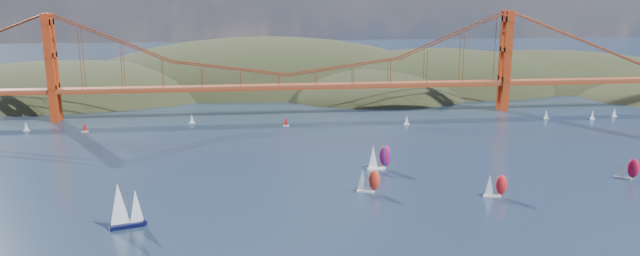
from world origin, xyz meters
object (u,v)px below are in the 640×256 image
object	(u,v)px
racer_rwb	(379,157)
racer_2	(627,168)
sloop_navy	(124,206)
racer_0	(368,180)
racer_1	(495,185)

from	to	relation	value
racer_rwb	racer_2	bearing A→B (deg)	-19.19
sloop_navy	racer_rwb	world-z (taller)	sloop_navy
racer_2	racer_0	bearing A→B (deg)	-143.12
racer_0	racer_2	distance (m)	96.79
sloop_navy	racer_1	world-z (taller)	sloop_navy
racer_0	racer_1	bearing A→B (deg)	3.11
racer_2	racer_rwb	world-z (taller)	racer_rwb
sloop_navy	racer_1	bearing A→B (deg)	-12.10
racer_2	racer_rwb	size ratio (longest dim) A/B	0.85
racer_0	racer_1	distance (m)	42.58
sloop_navy	racer_rwb	bearing A→B (deg)	10.87
racer_rwb	racer_0	bearing A→B (deg)	-114.78
racer_2	racer_rwb	distance (m)	90.25
racer_2	racer_rwb	xyz separation A→B (m)	(-87.54, 21.93, 0.76)
racer_1	racer_rwb	size ratio (longest dim) A/B	0.82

